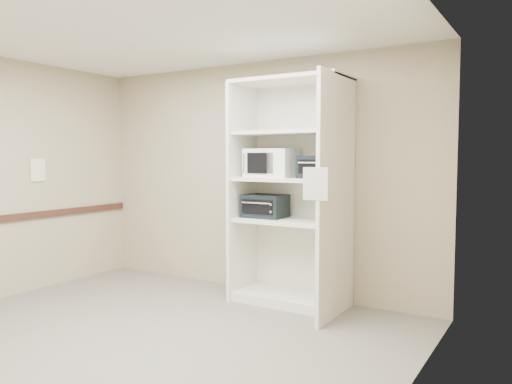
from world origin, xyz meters
The scene contains 10 objects.
floor centered at (0.00, 0.00, 0.00)m, with size 4.50×4.00×0.01m, color #646056.
ceiling centered at (0.00, 0.00, 2.70)m, with size 4.50×4.00×0.01m, color white.
wall_back centered at (0.00, 2.00, 1.35)m, with size 4.50×0.02×2.70m, color tan.
wall_right centered at (2.25, 0.00, 1.35)m, with size 0.02×4.00×2.70m, color tan.
shelving_unit centered at (0.67, 1.70, 1.13)m, with size 1.24×0.92×2.42m.
microwave centered at (0.38, 1.71, 1.52)m, with size 0.52×0.39×0.31m, color white.
toaster_oven_upper centered at (0.98, 1.68, 1.49)m, with size 0.41×0.31×0.24m, color black.
toaster_oven_lower centered at (0.30, 1.71, 1.05)m, with size 0.46×0.35×0.25m, color black.
paper_sign centered at (1.20, 1.07, 1.35)m, with size 0.23×0.01×0.29m, color white.
wall_poster centered at (-2.24, 0.67, 1.44)m, with size 0.01×0.19×0.27m, color white.
Camera 1 is at (3.08, -3.05, 1.59)m, focal length 35.00 mm.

